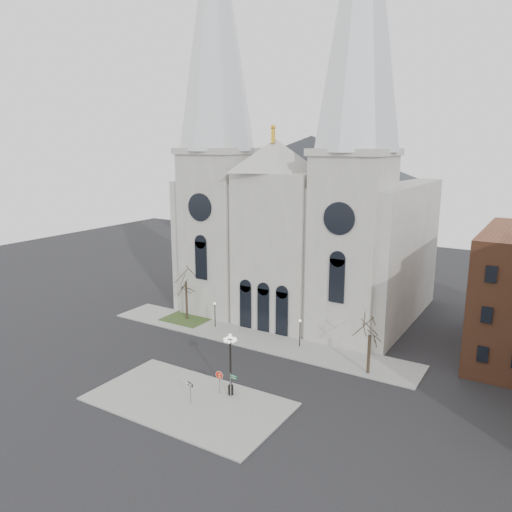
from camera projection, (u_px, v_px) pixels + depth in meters
The scene contains 13 objects.
ground at pixel (196, 373), 50.90m from camera, with size 160.00×160.00×0.00m, color black.
sidewalk_near at pixel (188, 401), 45.20m from camera, with size 18.00×10.00×0.14m, color gray.
sidewalk_far at pixel (253, 338), 60.03m from camera, with size 40.00×6.00×0.14m, color gray.
grass_patch at pixel (187, 319), 66.48m from camera, with size 6.00×5.00×0.18m, color #344B20.
cathedral at pixel (300, 178), 65.87m from camera, with size 33.00×26.66×54.00m.
tree_left at pixel (186, 279), 65.28m from camera, with size 3.20×3.20×7.50m.
tree_right at pixel (370, 333), 49.74m from camera, with size 3.20×3.20×6.00m.
ped_lamp_left at pixel (215, 310), 63.02m from camera, with size 0.32×0.32×3.26m.
ped_lamp_right at pixel (300, 328), 56.89m from camera, with size 0.32×0.32×3.26m.
stop_sign at pixel (220, 377), 46.18m from camera, with size 0.78×0.25×2.23m.
globe_lamp at pixel (230, 357), 45.49m from camera, with size 1.69×1.69×5.98m.
one_way_sign at pixel (190, 388), 44.49m from camera, with size 0.88×0.32×2.07m.
street_name_sign at pixel (231, 383), 45.51m from camera, with size 0.75×0.10×2.35m.
Camera 1 is at (29.84, -36.89, 22.82)m, focal length 35.00 mm.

